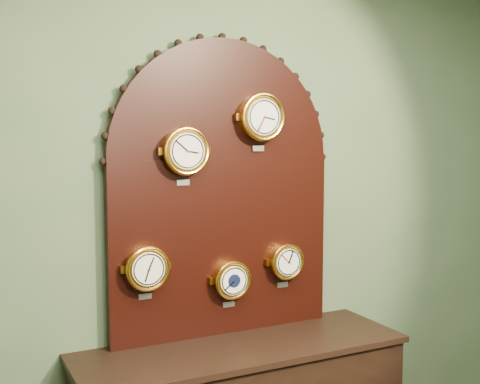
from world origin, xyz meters
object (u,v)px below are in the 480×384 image
arabic_clock (261,117)px  hygrometer (147,268)px  display_board (222,179)px  tide_clock (286,261)px  barometer (231,280)px  roman_clock (185,151)px

arabic_clock → hygrometer: size_ratio=1.11×
display_board → tide_clock: size_ratio=6.23×
barometer → tide_clock: (0.32, 0.00, 0.06)m
roman_clock → hygrometer: (-0.20, 0.00, -0.55)m
hygrometer → tide_clock: size_ratio=1.09×
hygrometer → tide_clock: bearing=0.0°
hygrometer → barometer: size_ratio=1.07×
roman_clock → tide_clock: bearing=0.1°
hygrometer → barometer: 0.46m
tide_clock → arabic_clock: bearing=-179.5°
roman_clock → display_board: bearing=16.4°
tide_clock → display_board: bearing=169.0°
roman_clock → barometer: (0.24, 0.00, -0.66)m
hygrometer → roman_clock: bearing=-0.1°
barometer → display_board: bearing=105.1°
arabic_clock → roman_clock: bearing=180.0°
arabic_clock → hygrometer: (-0.62, 0.00, -0.72)m
roman_clock → tide_clock: 0.82m
display_board → barometer: bearing=-74.9°
roman_clock → hygrometer: roman_clock is taller
arabic_clock → tide_clock: 0.77m
arabic_clock → barometer: (-0.17, 0.00, -0.82)m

